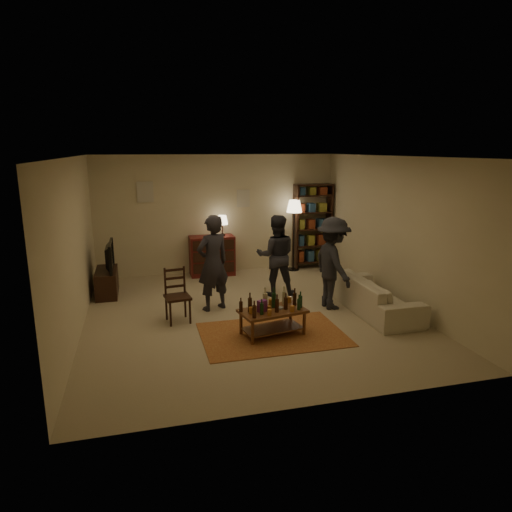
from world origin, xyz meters
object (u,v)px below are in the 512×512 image
object	(u,v)px
sofa	(375,295)
tv_stand	(107,276)
bookshelf	(312,225)
floor_lamp	(294,211)
person_left	(213,263)
person_by_sofa	(333,263)
dresser	(212,255)
coffee_table	(273,312)
dining_chair	(177,293)
person_right	(276,255)

from	to	relation	value
sofa	tv_stand	bearing A→B (deg)	64.66
bookshelf	floor_lamp	size ratio (longest dim) A/B	1.21
person_left	person_by_sofa	world-z (taller)	person_left
tv_stand	dresser	distance (m)	2.43
bookshelf	person_left	size ratio (longest dim) A/B	1.17
sofa	person_left	size ratio (longest dim) A/B	1.21
dresser	floor_lamp	distance (m)	2.14
coffee_table	sofa	xyz separation A→B (m)	(2.06, 0.55, -0.08)
dining_chair	person_right	xyz separation A→B (m)	(2.01, 0.93, 0.31)
floor_lamp	person_left	world-z (taller)	person_left
dresser	tv_stand	bearing A→B (deg)	-157.93
dining_chair	bookshelf	distance (m)	4.47
sofa	person_right	world-z (taller)	person_right
dresser	person_by_sofa	distance (m)	3.25
dining_chair	dresser	xyz separation A→B (m)	(1.04, 2.68, -0.01)
tv_stand	person_by_sofa	xyz separation A→B (m)	(3.99, -1.82, 0.44)
person_right	person_by_sofa	bearing A→B (deg)	140.21
floor_lamp	person_right	size ratio (longest dim) A/B	1.05
coffee_table	person_left	world-z (taller)	person_left
person_left	coffee_table	bearing A→B (deg)	94.45
dining_chair	person_left	bearing A→B (deg)	22.50
coffee_table	dining_chair	world-z (taller)	dining_chair
coffee_table	person_right	size ratio (longest dim) A/B	0.68
tv_stand	floor_lamp	size ratio (longest dim) A/B	0.63
coffee_table	person_left	distance (m)	1.62
tv_stand	floor_lamp	xyz separation A→B (m)	(4.18, 0.85, 1.03)
dining_chair	sofa	distance (m)	3.46
bookshelf	floor_lamp	world-z (taller)	bookshelf
tv_stand	floor_lamp	bearing A→B (deg)	11.49
bookshelf	person_right	bearing A→B (deg)	-128.76
dresser	bookshelf	world-z (taller)	bookshelf
person_left	tv_stand	bearing A→B (deg)	-58.00
bookshelf	person_by_sofa	bearing A→B (deg)	-104.09
person_by_sofa	floor_lamp	bearing A→B (deg)	-7.43
dining_chair	floor_lamp	size ratio (longest dim) A/B	0.55
dining_chair	dresser	bearing A→B (deg)	60.91
sofa	person_left	xyz separation A→B (m)	(-2.75, 0.83, 0.55)
bookshelf	person_left	distance (m)	3.66
coffee_table	bookshelf	world-z (taller)	bookshelf
dresser	bookshelf	xyz separation A→B (m)	(2.44, 0.07, 0.56)
dining_chair	floor_lamp	distance (m)	4.07
person_by_sofa	tv_stand	bearing A→B (deg)	62.21
dresser	coffee_table	bearing A→B (deg)	-84.78
dresser	person_right	xyz separation A→B (m)	(0.97, -1.76, 0.32)
coffee_table	sofa	distance (m)	2.13
tv_stand	person_right	xyz separation A→B (m)	(3.23, -0.84, 0.41)
floor_lamp	person_right	world-z (taller)	floor_lamp
floor_lamp	coffee_table	bearing A→B (deg)	-113.86
person_by_sofa	dresser	bearing A→B (deg)	29.14
person_right	coffee_table	bearing A→B (deg)	83.60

